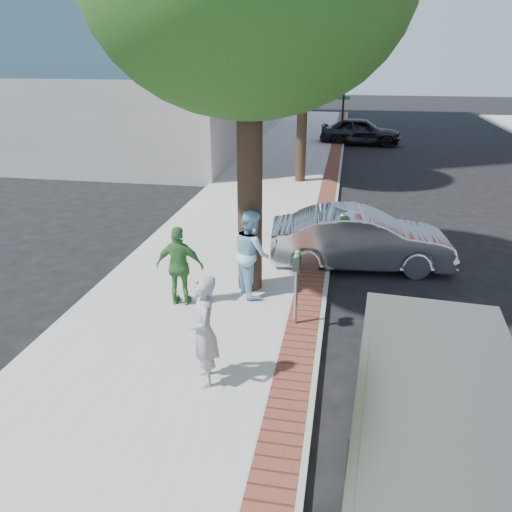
% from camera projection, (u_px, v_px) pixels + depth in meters
% --- Properties ---
extents(ground, '(120.00, 120.00, 0.00)m').
position_uv_depth(ground, '(262.00, 339.00, 9.30)').
color(ground, black).
rests_on(ground, ground).
extents(sidewalk, '(5.00, 60.00, 0.15)m').
position_uv_depth(sidewalk, '(259.00, 209.00, 16.81)').
color(sidewalk, '#9E9991').
rests_on(sidewalk, ground).
extents(brick_strip, '(0.60, 60.00, 0.01)m').
position_uv_depth(brick_strip, '(324.00, 210.00, 16.41)').
color(brick_strip, brown).
rests_on(brick_strip, sidewalk).
extents(curb, '(0.10, 60.00, 0.15)m').
position_uv_depth(curb, '(335.00, 213.00, 16.38)').
color(curb, gray).
rests_on(curb, ground).
extents(office_base, '(18.20, 22.20, 4.00)m').
position_uv_depth(office_base, '(115.00, 105.00, 30.75)').
color(office_base, gray).
rests_on(office_base, ground).
extents(signal_near, '(0.70, 0.15, 3.80)m').
position_uv_depth(signal_near, '(343.00, 104.00, 28.34)').
color(signal_near, black).
rests_on(signal_near, ground).
extents(tree_far, '(4.80, 4.80, 7.14)m').
position_uv_depth(tree_far, '(305.00, 43.00, 18.31)').
color(tree_far, black).
rests_on(tree_far, sidewalk).
extents(parking_meter, '(0.12, 0.32, 1.47)m').
position_uv_depth(parking_meter, '(297.00, 273.00, 9.16)').
color(parking_meter, gray).
rests_on(parking_meter, sidewalk).
extents(person_gray, '(0.63, 0.76, 1.80)m').
position_uv_depth(person_gray, '(204.00, 331.00, 7.54)').
color(person_gray, '#9C9CA1').
rests_on(person_gray, sidewalk).
extents(person_officer, '(1.07, 1.13, 1.85)m').
position_uv_depth(person_officer, '(251.00, 253.00, 10.42)').
color(person_officer, '#96CCE8').
rests_on(person_officer, sidewalk).
extents(person_green, '(0.99, 0.46, 1.66)m').
position_uv_depth(person_green, '(180.00, 266.00, 10.02)').
color(person_green, '#3C7B38').
rests_on(person_green, sidewalk).
extents(sedan_silver, '(4.52, 1.97, 1.45)m').
position_uv_depth(sedan_silver, '(361.00, 239.00, 12.23)').
color(sedan_silver, '#B0B2B7').
rests_on(sedan_silver, ground).
extents(bg_car, '(4.60, 1.90, 1.56)m').
position_uv_depth(bg_car, '(360.00, 131.00, 28.77)').
color(bg_car, black).
rests_on(bg_car, ground).
extents(van, '(2.17, 4.91, 1.77)m').
position_uv_depth(van, '(436.00, 435.00, 5.60)').
color(van, gray).
rests_on(van, ground).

